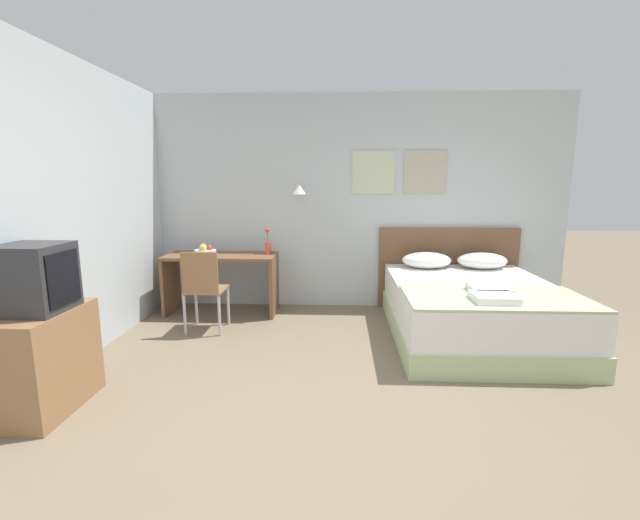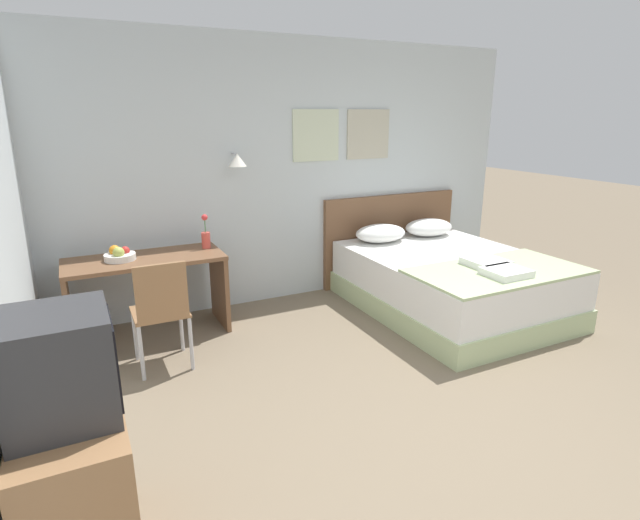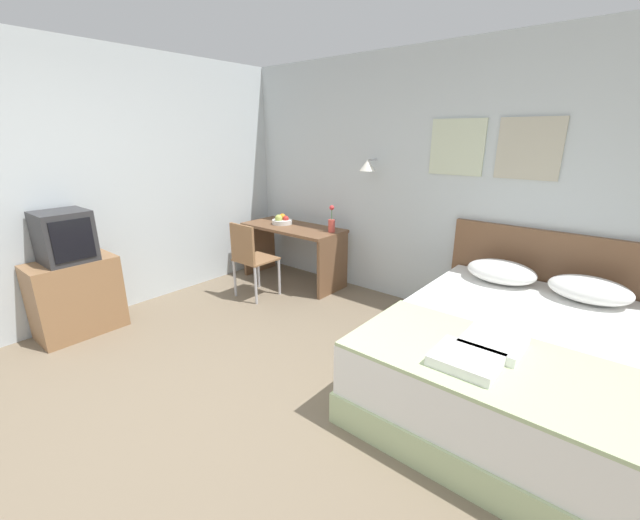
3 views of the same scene
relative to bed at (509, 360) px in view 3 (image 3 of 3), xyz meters
The scene contains 16 objects.
ground_plane 2.18m from the bed, 127.25° to the right, with size 24.00×24.00×0.00m, color #756651.
wall_back 2.02m from the bed, 138.93° to the left, with size 5.49×0.31×2.65m.
wall_left 4.23m from the bed, 153.88° to the right, with size 0.06×5.83×2.65m.
bed is the anchor object (origin of this frame).
headboard 1.10m from the bed, 90.00° to the left, with size 1.73×0.06×1.02m.
pillow_left 0.93m from the bed, 112.59° to the left, with size 0.58×0.42×0.19m.
pillow_right 0.93m from the bed, 67.41° to the left, with size 0.58×0.42×0.19m.
throw_blanket 0.68m from the bed, 90.00° to the right, with size 1.56×0.84×0.02m.
folded_towel_near_foot 0.57m from the bed, 91.53° to the right, with size 0.33×0.35×0.06m.
folded_towel_mid_bed 0.83m from the bed, 95.35° to the right, with size 0.35×0.31×0.06m.
desk 2.90m from the bed, 165.48° to the left, with size 1.32×0.59×0.72m.
desk_chair 2.80m from the bed, behind, with size 0.40×0.40×0.88m.
fruit_bowl 3.12m from the bed, 166.21° to the left, with size 0.26×0.26×0.13m.
flower_vase 2.44m from the bed, 160.38° to the left, with size 0.08×0.08×0.32m.
tv_stand 3.77m from the bed, 155.19° to the right, with size 0.43×0.72×0.72m.
television 3.82m from the bed, 155.17° to the right, with size 0.42×0.41×0.46m.
Camera 3 is at (1.83, -1.02, 1.82)m, focal length 22.00 mm.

